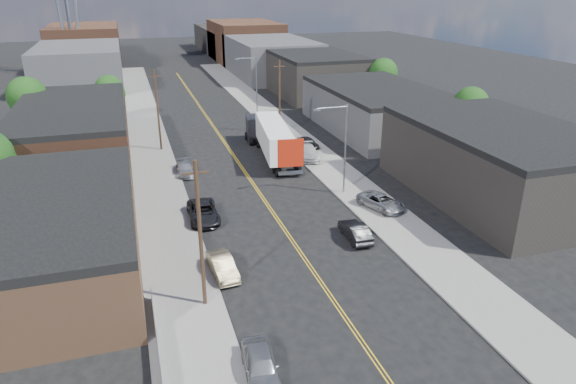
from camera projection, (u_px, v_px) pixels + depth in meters
ground at (207, 118)px, 79.95m from camera, size 260.00×260.00×0.00m
centerline at (226, 144)px, 66.71m from camera, size 0.32×120.00×0.01m
sidewalk_left at (151, 151)px, 64.04m from camera, size 5.00×140.00×0.15m
sidewalk_right at (295, 138)px, 69.31m from camera, size 5.00×140.00×0.15m
warehouse_tan at (49, 234)px, 36.82m from camera, size 12.00×22.00×5.60m
warehouse_brown at (74, 133)px, 59.58m from camera, size 12.00×26.00×6.60m
industrial_right_a at (499, 162)px, 49.39m from camera, size 14.00×22.00×7.10m
industrial_right_b at (377, 108)px, 72.54m from camera, size 14.00×24.00×6.10m
industrial_right_c at (314, 74)px, 95.21m from camera, size 14.00×22.00×7.60m
skyline_left_a at (80, 65)px, 103.79m from camera, size 16.00×30.00×8.00m
skyline_right_a at (270, 57)px, 114.88m from camera, size 16.00×30.00×8.00m
skyline_left_b at (85, 47)px, 125.48m from camera, size 16.00×26.00×10.00m
skyline_right_b at (245, 41)px, 136.58m from camera, size 16.00×26.00×10.00m
skyline_left_c at (90, 44)px, 143.71m from camera, size 16.00×40.00×7.00m
skyline_right_c at (230, 40)px, 154.80m from camera, size 16.00×40.00×7.00m
streetlight_near at (342, 143)px, 49.14m from camera, size 3.39×0.25×9.00m
streetlight_far at (254, 81)px, 80.04m from camera, size 3.39×0.25×9.00m
utility_pole_left_near at (200, 235)px, 31.59m from camera, size 1.60×0.26×10.00m
utility_pole_left_far at (158, 110)px, 62.49m from camera, size 1.60×0.26×10.00m
utility_pole_right at (280, 97)px, 69.68m from camera, size 1.60×0.26×10.00m
chainlink_fence at (161, 375)px, 26.63m from camera, size 0.05×16.00×1.22m
tree_left_mid at (28, 99)px, 66.82m from camera, size 5.10×5.04×8.37m
tree_left_far at (110, 91)px, 76.12m from camera, size 4.35×4.20×6.97m
tree_right_near at (471, 107)px, 65.25m from camera, size 4.60×4.48×7.44m
tree_right_far at (383, 74)px, 86.33m from camera, size 4.85×4.76×7.91m
semi_truck at (270, 136)px, 61.58m from camera, size 4.47×16.85×4.34m
car_left_a at (260, 365)px, 27.18m from camera, size 2.19×4.58×1.51m
car_left_b at (222, 266)px, 36.74m from camera, size 1.85×4.38×1.41m
car_left_c at (203, 212)px, 45.26m from camera, size 2.64×5.51×1.52m
car_left_d at (185, 169)px, 56.16m from camera, size 1.87×4.47×1.29m
car_right_oncoming at (355, 231)px, 41.89m from camera, size 1.73×4.42×1.44m
car_right_lot_a at (381, 202)px, 47.24m from camera, size 3.80×5.34×1.35m
car_right_lot_b at (309, 152)px, 60.70m from camera, size 2.96×5.39×1.48m
car_right_lot_c at (308, 142)px, 64.85m from camera, size 2.20×4.01×1.29m
car_ahead_truck at (262, 139)px, 66.69m from camera, size 2.92×5.34×1.42m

